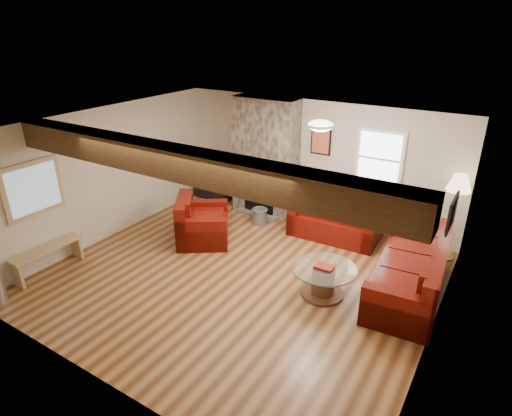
{
  "coord_description": "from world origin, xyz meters",
  "views": [
    {
      "loc": [
        3.43,
        -5.03,
        3.93
      ],
      "look_at": [
        0.07,
        0.4,
        1.11
      ],
      "focal_mm": 30.0,
      "sensor_mm": 36.0,
      "label": 1
    }
  ],
  "objects": [
    {
      "name": "room",
      "position": [
        0.0,
        0.0,
        1.25
      ],
      "size": [
        8.0,
        8.0,
        8.0
      ],
      "color": "#5D3318",
      "rests_on": "ground"
    },
    {
      "name": "oak_beam",
      "position": [
        0.0,
        -1.25,
        2.31
      ],
      "size": [
        6.0,
        0.36,
        0.38
      ],
      "primitive_type": "cube",
      "color": "black",
      "rests_on": "room"
    },
    {
      "name": "chimney_breast",
      "position": [
        -1.0,
        2.49,
        1.22
      ],
      "size": [
        1.4,
        0.67,
        2.5
      ],
      "color": "#3A342C",
      "rests_on": "floor"
    },
    {
      "name": "back_window",
      "position": [
        1.35,
        2.71,
        1.55
      ],
      "size": [
        0.9,
        0.08,
        1.1
      ],
      "primitive_type": null,
      "color": "white",
      "rests_on": "room"
    },
    {
      "name": "hatch_window",
      "position": [
        -2.96,
        -1.5,
        1.45
      ],
      "size": [
        0.08,
        1.0,
        0.9
      ],
      "primitive_type": null,
      "color": "#A68158",
      "rests_on": "room"
    },
    {
      "name": "ceiling_dome",
      "position": [
        0.9,
        0.9,
        2.44
      ],
      "size": [
        0.4,
        0.4,
        0.18
      ],
      "primitive_type": null,
      "color": "white",
      "rests_on": "room"
    },
    {
      "name": "artwork_back",
      "position": [
        0.15,
        2.71,
        1.7
      ],
      "size": [
        0.42,
        0.06,
        0.52
      ],
      "primitive_type": null,
      "color": "black",
      "rests_on": "room"
    },
    {
      "name": "artwork_right",
      "position": [
        2.96,
        0.3,
        1.75
      ],
      "size": [
        0.06,
        0.55,
        0.42
      ],
      "primitive_type": null,
      "color": "black",
      "rests_on": "room"
    },
    {
      "name": "sofa_three",
      "position": [
        2.48,
        0.98,
        0.44
      ],
      "size": [
        1.14,
        2.35,
        0.88
      ],
      "primitive_type": null,
      "rotation": [
        0.0,
        0.0,
        -1.49
      ],
      "color": "#400604",
      "rests_on": "floor"
    },
    {
      "name": "loveseat",
      "position": [
        0.78,
        2.23,
        0.45
      ],
      "size": [
        1.73,
        1.03,
        0.9
      ],
      "primitive_type": null,
      "rotation": [
        0.0,
        0.0,
        0.03
      ],
      "color": "#400604",
      "rests_on": "floor"
    },
    {
      "name": "armchair_red",
      "position": [
        -1.32,
        0.7,
        0.43
      ],
      "size": [
        1.38,
        1.42,
        0.87
      ],
      "primitive_type": null,
      "rotation": [
        0.0,
        0.0,
        2.17
      ],
      "color": "#400604",
      "rests_on": "floor"
    },
    {
      "name": "coffee_table",
      "position": [
        1.39,
        0.23,
        0.24
      ],
      "size": [
        1.0,
        1.0,
        0.52
      ],
      "color": "#472817",
      "rests_on": "floor"
    },
    {
      "name": "tv_cabinet",
      "position": [
        -2.45,
        2.53,
        0.24
      ],
      "size": [
        0.94,
        0.38,
        0.47
      ],
      "primitive_type": "cube",
      "color": "black",
      "rests_on": "floor"
    },
    {
      "name": "television",
      "position": [
        -2.45,
        2.53,
        0.71
      ],
      "size": [
        0.82,
        0.11,
        0.47
      ],
      "primitive_type": "imported",
      "color": "black",
      "rests_on": "tv_cabinet"
    },
    {
      "name": "floor_lamp",
      "position": [
        2.8,
        2.44,
        1.35
      ],
      "size": [
        0.4,
        0.4,
        1.58
      ],
      "color": "tan",
      "rests_on": "floor"
    },
    {
      "name": "pine_bench",
      "position": [
        -2.83,
        -1.57,
        0.23
      ],
      "size": [
        0.28,
        1.2,
        0.45
      ],
      "primitive_type": null,
      "color": "#A68158",
      "rests_on": "floor"
    },
    {
      "name": "coal_bucket",
      "position": [
        -0.78,
        1.91,
        0.16
      ],
      "size": [
        0.35,
        0.35,
        0.33
      ],
      "primitive_type": null,
      "color": "slate",
      "rests_on": "floor"
    }
  ]
}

